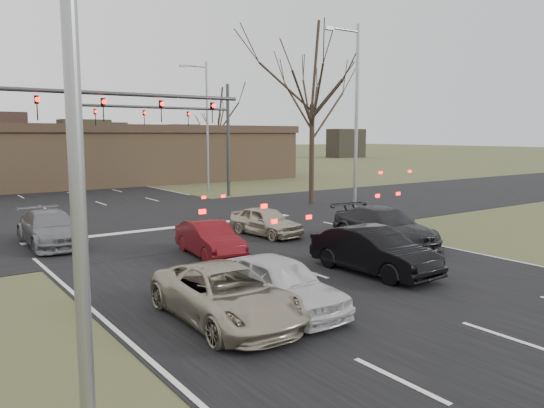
{
  "coord_description": "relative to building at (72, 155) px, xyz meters",
  "views": [
    {
      "loc": [
        -10.64,
        -10.07,
        4.43
      ],
      "look_at": [
        0.1,
        5.03,
        2.0
      ],
      "focal_mm": 35.0,
      "sensor_mm": 36.0,
      "label": 1
    }
  ],
  "objects": [
    {
      "name": "mast_arm_far",
      "position": [
        4.18,
        -15.0,
        2.35
      ],
      "size": [
        11.12,
        0.24,
        8.0
      ],
      "color": "#383A3D",
      "rests_on": "ground"
    },
    {
      "name": "mast_arm_near",
      "position": [
        -7.23,
        -25.0,
        2.41
      ],
      "size": [
        12.12,
        0.24,
        8.0
      ],
      "color": "#383A3D",
      "rests_on": "ground"
    },
    {
      "name": "streetlight_right_far",
      "position": [
        7.32,
        -11.0,
        2.92
      ],
      "size": [
        2.34,
        0.25,
        10.0
      ],
      "color": "gray",
      "rests_on": "ground"
    },
    {
      "name": "building",
      "position": [
        0.0,
        0.0,
        0.0
      ],
      "size": [
        42.4,
        10.4,
        5.3
      ],
      "color": "#826446",
      "rests_on": "ground"
    },
    {
      "name": "car_white_sedan",
      "position": [
        -5.0,
        -37.64,
        -1.95
      ],
      "size": [
        1.83,
        4.23,
        1.42
      ],
      "primitive_type": "imported",
      "rotation": [
        0.0,
        0.0,
        0.04
      ],
      "color": "silver",
      "rests_on": "ground"
    },
    {
      "name": "car_charcoal_sedan",
      "position": [
        3.28,
        -33.54,
        -1.92
      ],
      "size": [
        2.64,
        5.35,
        1.5
      ],
      "primitive_type": "imported",
      "rotation": [
        0.0,
        0.0,
        -0.11
      ],
      "color": "black",
      "rests_on": "ground"
    },
    {
      "name": "car_black_hatch",
      "position": [
        -0.36,
        -36.43,
        -1.93
      ],
      "size": [
        1.72,
        4.53,
        1.47
      ],
      "primitive_type": "imported",
      "rotation": [
        0.0,
        0.0,
        0.04
      ],
      "color": "black",
      "rests_on": "ground"
    },
    {
      "name": "car_red_ahead",
      "position": [
        -3.46,
        -31.23,
        -2.03
      ],
      "size": [
        1.74,
        3.99,
        1.27
      ],
      "primitive_type": "imported",
      "rotation": [
        0.0,
        0.0,
        -0.1
      ],
      "color": "#590C12",
      "rests_on": "ground"
    },
    {
      "name": "streetlight_left",
      "position": [
        -10.82,
        -42.0,
        2.92
      ],
      "size": [
        2.34,
        0.25,
        10.0
      ],
      "color": "gray",
      "rests_on": "ground"
    },
    {
      "name": "road_main",
      "position": [
        -2.0,
        22.0,
        -2.66
      ],
      "size": [
        14.0,
        300.0,
        0.02
      ],
      "primitive_type": "cube",
      "color": "black",
      "rests_on": "ground"
    },
    {
      "name": "ground",
      "position": [
        -2.0,
        -38.0,
        -2.67
      ],
      "size": [
        360.0,
        360.0,
        0.0
      ],
      "primitive_type": "plane",
      "color": "#45502A",
      "rests_on": "ground"
    },
    {
      "name": "car_grey_ahead",
      "position": [
        -7.77,
        -25.88,
        -1.96
      ],
      "size": [
        2.02,
        4.86,
        1.4
      ],
      "primitive_type": "imported",
      "rotation": [
        0.0,
        0.0,
        -0.01
      ],
      "color": "slate",
      "rests_on": "ground"
    },
    {
      "name": "tree_right_near",
      "position": [
        9.0,
        -22.0,
        6.23
      ],
      "size": [
        6.9,
        6.9,
        11.5
      ],
      "color": "black",
      "rests_on": "ground"
    },
    {
      "name": "car_silver_suv",
      "position": [
        -6.47,
        -37.49,
        -2.0
      ],
      "size": [
        2.32,
        4.83,
        1.33
      ],
      "primitive_type": "imported",
      "rotation": [
        0.0,
        0.0,
        -0.03
      ],
      "color": "#A69D86",
      "rests_on": "ground"
    },
    {
      "name": "road_cross",
      "position": [
        -2.0,
        -23.0,
        -2.65
      ],
      "size": [
        200.0,
        14.0,
        0.02
      ],
      "primitive_type": "cube",
      "color": "black",
      "rests_on": "ground"
    },
    {
      "name": "streetlight_right_near",
      "position": [
        6.82,
        -28.0,
        2.92
      ],
      "size": [
        2.34,
        0.25,
        10.0
      ],
      "color": "gray",
      "rests_on": "ground"
    },
    {
      "name": "car_silver_ahead",
      "position": [
        0.48,
        -29.14,
        -2.02
      ],
      "size": [
        1.91,
        3.91,
        1.28
      ],
      "primitive_type": "imported",
      "rotation": [
        0.0,
        0.0,
        0.11
      ],
      "color": "#B8AE95",
      "rests_on": "ground"
    },
    {
      "name": "tree_right_far",
      "position": [
        13.0,
        -3.0,
        4.29
      ],
      "size": [
        5.4,
        5.4,
        9.0
      ],
      "color": "black",
      "rests_on": "ground"
    }
  ]
}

